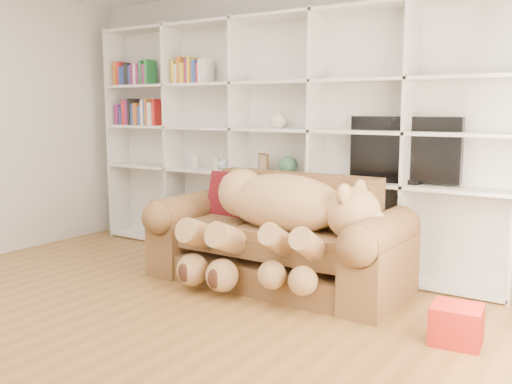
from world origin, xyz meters
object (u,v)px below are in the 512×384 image
Objects in this scene: sofa at (278,243)px; gift_box at (456,324)px; tv at (404,151)px; teddy_bear at (279,215)px.

gift_box is at bearing -15.81° from sofa.
teddy_bear is at bearing -130.20° from tv.
tv is at bearing 38.78° from sofa.
tv is at bearing 55.46° from teddy_bear.
gift_box is at bearing -55.52° from tv.
gift_box is (1.52, -0.28, -0.52)m from teddy_bear.
sofa is 1.37× the size of teddy_bear.
teddy_bear is 1.63m from gift_box.
sofa is at bearing 164.19° from gift_box.
teddy_bear reaches higher than sofa.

